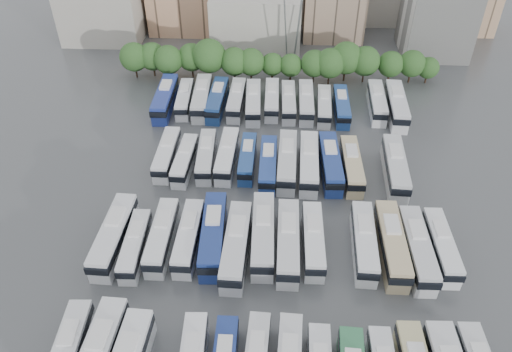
# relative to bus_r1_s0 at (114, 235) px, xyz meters

# --- Properties ---
(ground) EXTENTS (220.00, 220.00, 0.00)m
(ground) POSITION_rel_bus_r1_s0_xyz_m (21.32, 5.81, -2.06)
(ground) COLOR #424447
(ground) RESTS_ON ground
(tree_line) EXTENTS (64.97, 7.90, 8.70)m
(tree_line) POSITION_rel_bus_r1_s0_xyz_m (19.18, 47.92, 2.42)
(tree_line) COLOR black
(tree_line) RESTS_ON ground
(bus_r1_s0) EXTENTS (3.37, 13.45, 4.19)m
(bus_r1_s0) POSITION_rel_bus_r1_s0_xyz_m (0.00, 0.00, 0.00)
(bus_r1_s0) COLOR silver
(bus_r1_s0) RESTS_ON ground
(bus_r1_s1) EXTENTS (2.71, 11.14, 3.47)m
(bus_r1_s1) POSITION_rel_bus_r1_s0_xyz_m (3.08, -1.26, -0.35)
(bus_r1_s1) COLOR silver
(bus_r1_s1) RESTS_ON ground
(bus_r1_s2) EXTENTS (2.66, 12.10, 3.80)m
(bus_r1_s2) POSITION_rel_bus_r1_s0_xyz_m (6.29, 0.38, -0.19)
(bus_r1_s2) COLOR silver
(bus_r1_s2) RESTS_ON ground
(bus_r1_s3) EXTENTS (2.76, 12.02, 3.76)m
(bus_r1_s3) POSITION_rel_bus_r1_s0_xyz_m (9.85, 0.42, -0.21)
(bus_r1_s3) COLOR silver
(bus_r1_s3) RESTS_ON ground
(bus_r1_s4) EXTENTS (3.53, 13.65, 4.25)m
(bus_r1_s4) POSITION_rel_bus_r1_s0_xyz_m (13.08, 0.82, 0.03)
(bus_r1_s4) COLOR navy
(bus_r1_s4) RESTS_ON ground
(bus_r1_s5) EXTENTS (3.33, 13.64, 4.26)m
(bus_r1_s5) POSITION_rel_bus_r1_s0_xyz_m (16.29, -0.96, 0.03)
(bus_r1_s5) COLOR silver
(bus_r1_s5) RESTS_ON ground
(bus_r1_s6) EXTENTS (3.25, 13.53, 4.22)m
(bus_r1_s6) POSITION_rel_bus_r1_s0_xyz_m (19.66, 1.23, 0.02)
(bus_r1_s6) COLOR silver
(bus_r1_s6) RESTS_ON ground
(bus_r1_s7) EXTENTS (2.90, 13.21, 4.14)m
(bus_r1_s7) POSITION_rel_bus_r1_s0_xyz_m (22.97, 0.14, -0.02)
(bus_r1_s7) COLOR silver
(bus_r1_s7) RESTS_ON ground
(bus_r1_s8) EXTENTS (2.73, 11.99, 3.75)m
(bus_r1_s8) POSITION_rel_bus_r1_s0_xyz_m (26.28, 0.79, -0.22)
(bus_r1_s8) COLOR silver
(bus_r1_s8) RESTS_ON ground
(bus_r1_s10) EXTENTS (3.21, 12.71, 3.96)m
(bus_r1_s10) POSITION_rel_bus_r1_s0_xyz_m (32.89, 0.71, -0.11)
(bus_r1_s10) COLOR silver
(bus_r1_s10) RESTS_ON ground
(bus_r1_s11) EXTENTS (2.93, 13.42, 4.21)m
(bus_r1_s11) POSITION_rel_bus_r1_s0_xyz_m (36.41, 0.43, 0.01)
(bus_r1_s11) COLOR tan
(bus_r1_s11) RESTS_ON ground
(bus_r1_s12) EXTENTS (3.06, 13.07, 4.09)m
(bus_r1_s12) POSITION_rel_bus_r1_s0_xyz_m (39.56, -0.17, -0.05)
(bus_r1_s12) COLOR silver
(bus_r1_s12) RESTS_ON ground
(bus_r1_s13) EXTENTS (2.76, 11.79, 3.68)m
(bus_r1_s13) POSITION_rel_bus_r1_s0_xyz_m (42.85, 0.63, -0.25)
(bus_r1_s13) COLOR silver
(bus_r1_s13) RESTS_ON ground
(bus_r2_s1) EXTENTS (2.63, 11.81, 3.70)m
(bus_r2_s1) POSITION_rel_bus_r1_s0_xyz_m (3.38, 18.70, -0.24)
(bus_r2_s1) COLOR silver
(bus_r2_s1) RESTS_ON ground
(bus_r2_s2) EXTENTS (2.94, 11.22, 3.49)m
(bus_r2_s2) POSITION_rel_bus_r1_s0_xyz_m (6.51, 17.37, -0.34)
(bus_r2_s2) COLOR silver
(bus_r2_s2) RESTS_ON ground
(bus_r2_s3) EXTENTS (3.06, 11.73, 3.65)m
(bus_r2_s3) POSITION_rel_bus_r1_s0_xyz_m (9.78, 18.54, -0.27)
(bus_r2_s3) COLOR silver
(bus_r2_s3) RESTS_ON ground
(bus_r2_s4) EXTENTS (3.05, 12.20, 3.80)m
(bus_r2_s4) POSITION_rel_bus_r1_s0_xyz_m (13.12, 18.78, -0.19)
(bus_r2_s4) COLOR white
(bus_r2_s4) RESTS_ON ground
(bus_r2_s5) EXTENTS (2.51, 10.96, 3.43)m
(bus_r2_s5) POSITION_rel_bus_r1_s0_xyz_m (16.42, 18.45, -0.37)
(bus_r2_s5) COLOR navy
(bus_r2_s5) RESTS_ON ground
(bus_r2_s6) EXTENTS (2.63, 11.99, 3.76)m
(bus_r2_s6) POSITION_rel_bus_r1_s0_xyz_m (19.78, 16.81, -0.21)
(bus_r2_s6) COLOR navy
(bus_r2_s6) RESTS_ON ground
(bus_r2_s7) EXTENTS (3.20, 13.24, 4.13)m
(bus_r2_s7) POSITION_rel_bus_r1_s0_xyz_m (22.77, 17.57, -0.03)
(bus_r2_s7) COLOR silver
(bus_r2_s7) RESTS_ON ground
(bus_r2_s8) EXTENTS (3.23, 13.32, 4.16)m
(bus_r2_s8) POSITION_rel_bus_r1_s0_xyz_m (26.16, 17.29, -0.02)
(bus_r2_s8) COLOR silver
(bus_r2_s8) RESTS_ON ground
(bus_r2_s9) EXTENTS (3.36, 13.14, 4.09)m
(bus_r2_s9) POSITION_rel_bus_r1_s0_xyz_m (29.56, 17.51, -0.05)
(bus_r2_s9) COLOR navy
(bus_r2_s9) RESTS_ON ground
(bus_r2_s10) EXTENTS (2.89, 12.38, 3.87)m
(bus_r2_s10) POSITION_rel_bus_r1_s0_xyz_m (32.84, 17.17, -0.16)
(bus_r2_s10) COLOR tan
(bus_r2_s10) RESTS_ON ground
(bus_r2_s12) EXTENTS (3.57, 13.64, 4.24)m
(bus_r2_s12) POSITION_rel_bus_r1_s0_xyz_m (39.50, 16.81, 0.02)
(bus_r2_s12) COLOR silver
(bus_r2_s12) RESTS_ON ground
(bus_r3_s0) EXTENTS (3.07, 13.56, 4.25)m
(bus_r3_s0) POSITION_rel_bus_r1_s0_xyz_m (-0.25, 35.86, 0.03)
(bus_r3_s0) COLOR navy
(bus_r3_s0) RESTS_ON ground
(bus_r3_s1) EXTENTS (3.02, 11.40, 3.54)m
(bus_r3_s1) POSITION_rel_bus_r1_s0_xyz_m (3.31, 36.47, -0.32)
(bus_r3_s1) COLOR silver
(bus_r3_s1) RESTS_ON ground
(bus_r3_s2) EXTENTS (3.33, 13.26, 4.13)m
(bus_r3_s2) POSITION_rel_bus_r1_s0_xyz_m (6.58, 36.59, -0.03)
(bus_r3_s2) COLOR silver
(bus_r3_s2) RESTS_ON ground
(bus_r3_s3) EXTENTS (3.30, 12.74, 3.96)m
(bus_r3_s3) POSITION_rel_bus_r1_s0_xyz_m (9.56, 36.09, -0.11)
(bus_r3_s3) COLOR navy
(bus_r3_s3) RESTS_ON ground
(bus_r3_s4) EXTENTS (2.91, 12.09, 3.77)m
(bus_r3_s4) POSITION_rel_bus_r1_s0_xyz_m (13.15, 36.52, -0.21)
(bus_r3_s4) COLOR silver
(bus_r3_s4) RESTS_ON ground
(bus_r3_s5) EXTENTS (3.26, 12.56, 3.91)m
(bus_r3_s5) POSITION_rel_bus_r1_s0_xyz_m (16.37, 35.72, -0.14)
(bus_r3_s5) COLOR silver
(bus_r3_s5) RESTS_ON ground
(bus_r3_s6) EXTENTS (2.73, 11.81, 3.70)m
(bus_r3_s6) POSITION_rel_bus_r1_s0_xyz_m (19.80, 36.99, -0.24)
(bus_r3_s6) COLOR silver
(bus_r3_s6) RESTS_ON ground
(bus_r3_s7) EXTENTS (2.81, 11.77, 3.68)m
(bus_r3_s7) POSITION_rel_bus_r1_s0_xyz_m (22.93, 36.29, -0.25)
(bus_r3_s7) COLOR silver
(bus_r3_s7) RESTS_ON ground
(bus_r3_s8) EXTENTS (2.72, 12.29, 3.85)m
(bus_r3_s8) POSITION_rel_bus_r1_s0_xyz_m (26.20, 36.24, -0.17)
(bus_r3_s8) COLOR silver
(bus_r3_s8) RESTS_ON ground
(bus_r3_s9) EXTENTS (2.96, 11.43, 3.56)m
(bus_r3_s9) POSITION_rel_bus_r1_s0_xyz_m (29.51, 35.25, -0.31)
(bus_r3_s9) COLOR silver
(bus_r3_s9) RESTS_ON ground
(bus_r3_s10) EXTENTS (2.60, 11.57, 3.63)m
(bus_r3_s10) POSITION_rel_bus_r1_s0_xyz_m (32.75, 35.31, -0.28)
(bus_r3_s10) COLOR navy
(bus_r3_s10) RESTS_ON ground
(bus_r3_s12) EXTENTS (3.14, 12.43, 3.87)m
(bus_r3_s12) POSITION_rel_bus_r1_s0_xyz_m (39.44, 36.88, -0.16)
(bus_r3_s12) COLOR silver
(bus_r3_s12) RESTS_ON ground
(bus_r3_s13) EXTENTS (3.56, 13.76, 4.28)m
(bus_r3_s13) POSITION_rel_bus_r1_s0_xyz_m (42.80, 35.62, 0.04)
(bus_r3_s13) COLOR silver
(bus_r3_s13) RESTS_ON ground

